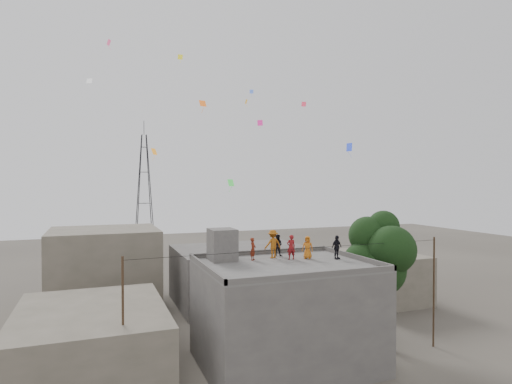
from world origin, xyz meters
The scene contains 18 objects.
ground centered at (0.00, 0.00, 0.00)m, with size 140.00×140.00×0.00m, color #403B34.
main_building centered at (0.00, 0.00, 3.05)m, with size 10.00×8.00×6.10m.
parapet centered at (0.00, 0.00, 6.25)m, with size 10.00×8.00×0.30m.
stair_head_box centered at (-3.20, 2.60, 7.10)m, with size 1.60×1.80×2.00m, color #4E4B49.
neighbor_west centered at (-11.00, 2.00, 2.00)m, with size 8.00×10.00×4.00m, color #5C5648.
neighbor_north centered at (2.00, 14.00, 2.50)m, with size 12.00×9.00×5.00m, color #4E4B49.
neighbor_northwest centered at (-10.00, 16.00, 3.50)m, with size 9.00×8.00×7.00m, color #5C5648.
neighbor_east centered at (14.00, 10.00, 2.20)m, with size 7.00×8.00×4.40m, color #5C5648.
tree centered at (7.37, 0.60, 6.10)m, with size 4.90×4.60×9.10m.
utility_line centered at (0.50, -1.25, 3.83)m, with size 20.12×0.62×7.40m.
transmission_tower centered at (-4.00, 40.00, 9.07)m, with size 2.97×2.97×20.01m.
person_red_adult centered at (1.02, 1.33, 6.89)m, with size 0.58×0.38×1.58m, color maroon.
person_orange_child centered at (2.12, 1.17, 6.83)m, with size 0.72×0.47×1.47m, color #C96817.
person_dark_child centered at (0.77, 2.93, 6.82)m, with size 0.70×0.54×1.44m, color black.
person_dark_adult centered at (3.82, 0.38, 6.87)m, with size 0.90×0.37×1.53m, color black.
person_orange_adult centered at (0.12, 2.19, 7.03)m, with size 1.20×0.69×1.85m, color #9F5412.
person_red_child centered at (-1.36, 1.96, 6.81)m, with size 0.52×0.34×1.42m, color maroon.
kites centered at (-0.80, 8.54, 16.43)m, with size 18.54×17.27×11.24m.
Camera 1 is at (-10.78, -23.43, 11.00)m, focal length 30.00 mm.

